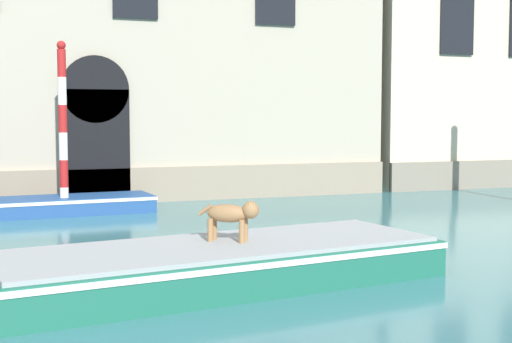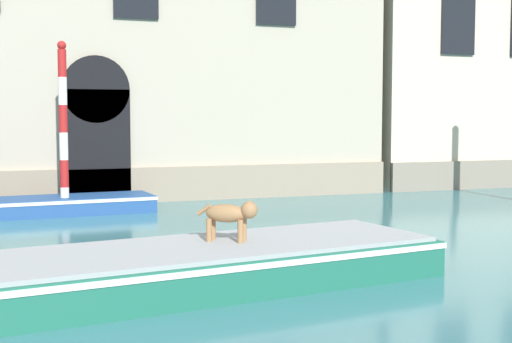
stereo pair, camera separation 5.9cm
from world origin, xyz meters
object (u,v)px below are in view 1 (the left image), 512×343
at_px(dog_on_deck, 232,214).
at_px(boat_moored_near_palazzo, 57,205).
at_px(boat_foreground, 220,263).
at_px(mooring_pole_0, 63,128).

relative_size(dog_on_deck, boat_moored_near_palazzo, 0.17).
relative_size(boat_foreground, mooring_pole_0, 1.60).
distance_m(boat_foreground, mooring_pole_0, 8.65).
height_order(boat_foreground, dog_on_deck, dog_on_deck).
bearing_deg(mooring_pole_0, boat_moored_near_palazzo, 133.69).
bearing_deg(boat_foreground, mooring_pole_0, 91.57).
bearing_deg(dog_on_deck, boat_foreground, -115.47).
xyz_separation_m(boat_foreground, boat_moored_near_palazzo, (-1.61, 8.50, -0.09)).
bearing_deg(dog_on_deck, mooring_pole_0, 136.13).
xyz_separation_m(boat_moored_near_palazzo, mooring_pole_0, (0.17, -0.18, 1.92)).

